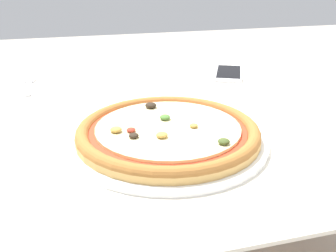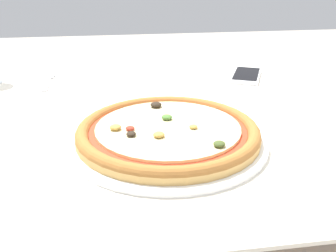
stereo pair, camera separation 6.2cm
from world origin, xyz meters
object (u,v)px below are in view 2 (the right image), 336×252
dining_table (203,114)px  pizza_plate (168,133)px  cell_phone (246,75)px  fork (48,81)px

dining_table → pizza_plate: 0.33m
pizza_plate → cell_phone: size_ratio=2.08×
fork → cell_phone: cell_phone is taller
fork → cell_phone: size_ratio=1.06×
dining_table → pizza_plate: bearing=-114.7°
dining_table → pizza_plate: size_ratio=4.44×
fork → cell_phone: 0.52m
pizza_plate → dining_table: bearing=65.3°
dining_table → cell_phone: bearing=26.9°
dining_table → fork: bearing=164.7°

